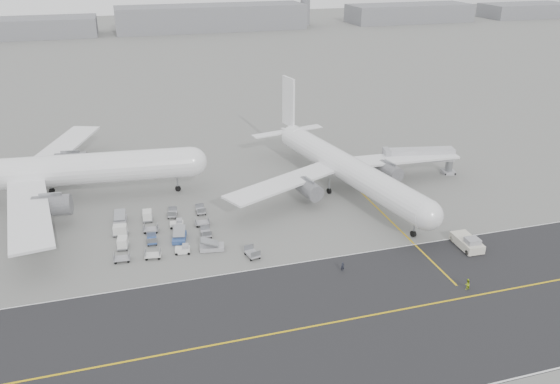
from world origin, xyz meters
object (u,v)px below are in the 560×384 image
object	(u,v)px
pushback_tug	(468,242)
ground_crew_b	(467,284)
jet_bridge	(420,156)
airliner_a	(45,172)
airliner_b	(344,166)
ground_crew_a	(343,267)

from	to	relation	value
pushback_tug	ground_crew_b	distance (m)	12.83
jet_bridge	airliner_a	bearing A→B (deg)	-174.80
airliner_b	ground_crew_a	xyz separation A→B (m)	(-11.61, -28.29, -4.70)
airliner_a	ground_crew_b	size ratio (longest dim) A/B	36.24
pushback_tug	ground_crew_a	xyz separation A→B (m)	(-23.00, -0.94, -0.19)
airliner_b	ground_crew_b	distance (m)	38.54
pushback_tug	jet_bridge	distance (m)	32.26
ground_crew_a	airliner_a	bearing A→B (deg)	140.27
pushback_tug	airliner_b	bearing A→B (deg)	114.22
airliner_b	ground_crew_b	size ratio (longest dim) A/B	31.27
ground_crew_a	airliner_b	bearing A→B (deg)	68.98
airliner_a	pushback_tug	distance (m)	79.79
pushback_tug	jet_bridge	xyz separation A→B (m)	(8.05, 31.06, 3.35)
airliner_b	jet_bridge	size ratio (longest dim) A/B	3.28
airliner_a	airliner_b	distance (m)	59.08
airliner_a	ground_crew_a	world-z (taller)	airliner_a
jet_bridge	ground_crew_a	distance (m)	44.74
ground_crew_a	jet_bridge	bearing A→B (deg)	47.14
airliner_a	pushback_tug	xyz separation A→B (m)	(69.25, -39.28, -5.30)
pushback_tug	jet_bridge	world-z (taller)	jet_bridge
pushback_tug	ground_crew_a	size ratio (longest dim) A/B	5.31
jet_bridge	ground_crew_a	size ratio (longest dim) A/B	10.65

